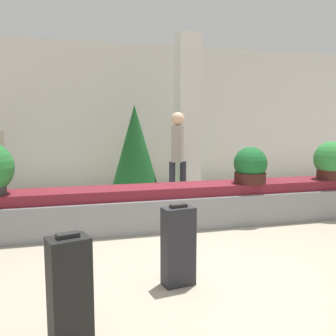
# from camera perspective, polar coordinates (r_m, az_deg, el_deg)

# --- Properties ---
(ground_plane) EXTENTS (18.00, 18.00, 0.00)m
(ground_plane) POSITION_cam_1_polar(r_m,az_deg,el_deg) (3.84, 7.24, -15.83)
(ground_plane) COLOR #9E937F
(back_wall) EXTENTS (18.00, 0.06, 3.20)m
(back_wall) POSITION_cam_1_polar(r_m,az_deg,el_deg) (8.53, -6.00, 7.80)
(back_wall) COLOR silver
(back_wall) RESTS_ON ground_plane
(carousel) EXTENTS (7.81, 0.72, 0.59)m
(carousel) POSITION_cam_1_polar(r_m,az_deg,el_deg) (5.37, 0.00, -5.95)
(carousel) COLOR gray
(carousel) RESTS_ON ground_plane
(pillar) EXTENTS (0.43, 0.43, 3.20)m
(pillar) POSITION_cam_1_polar(r_m,az_deg,el_deg) (7.56, 2.99, 7.92)
(pillar) COLOR silver
(pillar) RESTS_ON ground_plane
(suitcase_0) EXTENTS (0.31, 0.27, 0.76)m
(suitcase_0) POSITION_cam_1_polar(r_m,az_deg,el_deg) (2.72, -14.77, -17.53)
(suitcase_0) COLOR black
(suitcase_0) RESTS_ON ground_plane
(suitcase_3) EXTENTS (0.31, 0.21, 0.76)m
(suitcase_3) POSITION_cam_1_polar(r_m,az_deg,el_deg) (3.48, 1.58, -11.81)
(suitcase_3) COLOR #232328
(suitcase_3) RESTS_ON ground_plane
(potted_plant_0) EXTENTS (0.55, 0.55, 0.59)m
(potted_plant_0) POSITION_cam_1_polar(r_m,az_deg,el_deg) (6.38, 23.65, 0.95)
(potted_plant_0) COLOR #381914
(potted_plant_0) RESTS_ON carousel
(potted_plant_1) EXTENTS (0.49, 0.49, 0.53)m
(potted_plant_1) POSITION_cam_1_polar(r_m,az_deg,el_deg) (5.63, 12.43, 0.22)
(potted_plant_1) COLOR #381914
(potted_plant_1) RESTS_ON carousel
(traveler_0) EXTENTS (0.31, 0.37, 1.65)m
(traveler_0) POSITION_cam_1_polar(r_m,az_deg,el_deg) (6.54, 1.49, 2.65)
(traveler_0) COLOR #282833
(traveler_0) RESTS_ON ground_plane
(decorated_tree) EXTENTS (0.92, 0.92, 1.81)m
(decorated_tree) POSITION_cam_1_polar(r_m,az_deg,el_deg) (7.13, -5.08, 3.04)
(decorated_tree) COLOR #4C331E
(decorated_tree) RESTS_ON ground_plane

